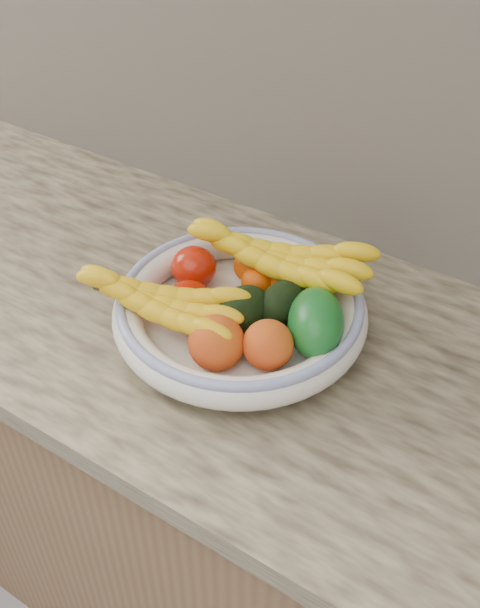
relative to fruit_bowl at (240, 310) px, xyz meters
name	(u,v)px	position (x,y,z in m)	size (l,w,h in m)	color
kitchen_counter	(247,483)	(0.00, 0.03, -0.48)	(2.44, 0.66, 1.40)	brown
fruit_bowl	(240,310)	(0.00, 0.00, 0.00)	(0.39, 0.39, 0.08)	white
clementine_back_left	(250,266)	(-0.04, 0.10, 0.01)	(0.06, 0.06, 0.05)	#DD5304
clementine_back_right	(283,281)	(0.02, 0.09, 0.01)	(0.06, 0.06, 0.05)	#E55B04
clementine_back_mid	(258,282)	(-0.01, 0.07, 0.01)	(0.05, 0.05, 0.05)	#E44F04
tomato_left	(194,267)	(-0.11, 0.04, 0.01)	(0.07, 0.07, 0.07)	#BB1B09
tomato_near_left	(189,304)	(-0.06, -0.04, 0.01)	(0.08, 0.08, 0.07)	#BE1300
avocado_center	(241,311)	(0.01, -0.02, 0.02)	(0.07, 0.10, 0.07)	black
avocado_right	(283,303)	(0.06, 0.03, 0.02)	(0.06, 0.09, 0.06)	black
green_mango	(316,322)	(0.12, 0.01, 0.03)	(0.08, 0.12, 0.09)	#10581B
peach_front	(216,343)	(0.02, -0.09, 0.02)	(0.08, 0.08, 0.08)	orange
peach_right	(268,345)	(0.09, -0.06, 0.02)	(0.07, 0.07, 0.07)	orange
banana_bunch_back	(277,262)	(0.01, 0.09, 0.04)	(0.32, 0.12, 0.09)	yellow
banana_bunch_front	(160,305)	(-0.08, -0.09, 0.03)	(0.27, 0.11, 0.08)	yellow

